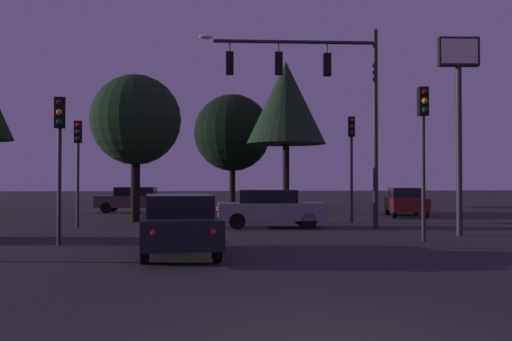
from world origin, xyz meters
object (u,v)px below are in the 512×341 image
object	(u,v)px
traffic_light_median	(352,148)
traffic_signal_mast_arm	(322,88)
traffic_light_far_side	(423,133)
car_parked_lot	(406,201)
traffic_light_corner_right	(60,140)
car_crossing_right	(270,208)
traffic_light_corner_left	(78,152)
car_nearside_lane	(178,223)
tree_center_horizon	(136,120)
store_sign_illuminated	(459,90)
tree_left_far	(232,133)
car_far_lane	(134,199)
tree_behind_sign	(286,103)

from	to	relation	value
traffic_light_median	traffic_signal_mast_arm	bearing A→B (deg)	-126.23
traffic_light_far_side	car_parked_lot	world-z (taller)	traffic_light_far_side
traffic_signal_mast_arm	traffic_light_corner_right	world-z (taller)	traffic_signal_mast_arm
car_parked_lot	car_crossing_right	bearing A→B (deg)	-141.62
traffic_light_corner_left	car_nearside_lane	world-z (taller)	traffic_light_corner_left
traffic_light_median	traffic_light_corner_right	bearing A→B (deg)	-144.82
tree_center_horizon	store_sign_illuminated	bearing A→B (deg)	-35.62
traffic_signal_mast_arm	car_crossing_right	bearing A→B (deg)	160.60
store_sign_illuminated	car_parked_lot	bearing A→B (deg)	77.66
traffic_light_far_side	tree_center_horizon	distance (m)	13.78
car_nearside_lane	car_crossing_right	world-z (taller)	same
traffic_signal_mast_arm	traffic_light_median	xyz separation A→B (m)	(2.02, 2.76, -2.22)
traffic_signal_mast_arm	tree_left_far	size ratio (longest dim) A/B	0.95
traffic_light_corner_right	store_sign_illuminated	xyz separation A→B (m)	(12.91, 1.39, 1.94)
traffic_light_corner_left	traffic_light_far_side	xyz separation A→B (m)	(11.70, -6.99, 0.32)
tree_left_far	car_crossing_right	bearing A→B (deg)	-90.34
car_nearside_lane	car_far_lane	distance (m)	20.74
car_parked_lot	tree_center_horizon	distance (m)	14.68
traffic_light_corner_left	traffic_light_far_side	distance (m)	13.63
car_far_lane	tree_left_far	xyz separation A→B (m)	(6.53, 7.51, 4.67)
traffic_light_corner_right	traffic_light_median	size ratio (longest dim) A/B	0.90
car_parked_lot	car_nearside_lane	bearing A→B (deg)	-128.51
car_crossing_right	car_nearside_lane	bearing A→B (deg)	-113.18
traffic_light_far_side	traffic_light_corner_right	bearing A→B (deg)	179.40
traffic_signal_mast_arm	store_sign_illuminated	size ratio (longest dim) A/B	1.16
traffic_signal_mast_arm	traffic_light_corner_right	bearing A→B (deg)	-150.90
car_nearside_lane	car_parked_lot	xyz separation A→B (m)	(11.84, 14.88, 0.00)
car_crossing_right	car_far_lane	distance (m)	13.80
traffic_light_corner_left	tree_left_far	xyz separation A→B (m)	(7.83, 18.56, 2.40)
traffic_light_corner_left	traffic_light_median	world-z (taller)	traffic_light_median
traffic_signal_mast_arm	tree_center_horizon	world-z (taller)	traffic_signal_mast_arm
traffic_light_corner_left	tree_center_horizon	bearing A→B (deg)	53.38
traffic_light_corner_left	car_crossing_right	size ratio (longest dim) A/B	0.99
car_far_lane	traffic_light_far_side	bearing A→B (deg)	-60.05
car_parked_lot	tree_left_far	bearing A→B (deg)	121.78
traffic_light_corner_left	traffic_light_corner_right	bearing A→B (deg)	-84.16
traffic_light_median	tree_center_horizon	distance (m)	9.92
traffic_light_corner_right	traffic_light_median	distance (m)	13.48
tree_left_far	tree_center_horizon	distance (m)	16.81
car_crossing_right	traffic_signal_mast_arm	bearing A→B (deg)	-19.40
traffic_light_median	traffic_light_corner_left	bearing A→B (deg)	-175.64
traffic_signal_mast_arm	car_crossing_right	size ratio (longest dim) A/B	1.82
tree_left_far	store_sign_illuminated	bearing A→B (deg)	-76.48
car_nearside_lane	car_parked_lot	world-z (taller)	same
car_nearside_lane	traffic_light_corner_right	bearing A→B (deg)	142.81
traffic_light_corner_left	tree_behind_sign	xyz separation A→B (m)	(10.75, 12.26, 3.82)
tree_left_far	tree_center_horizon	bearing A→B (deg)	-110.06
tree_behind_sign	tree_center_horizon	world-z (taller)	tree_behind_sign
traffic_light_median	tree_behind_sign	size ratio (longest dim) A/B	0.50
store_sign_illuminated	tree_center_horizon	distance (m)	14.20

